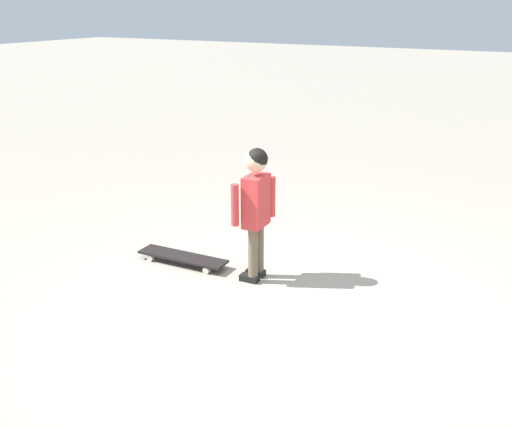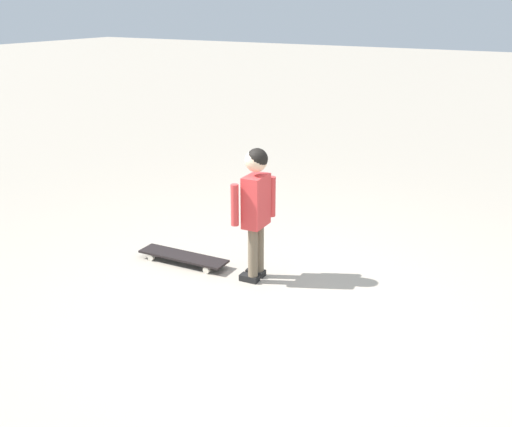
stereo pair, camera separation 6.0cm
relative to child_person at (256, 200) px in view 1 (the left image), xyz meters
name	(u,v)px [view 1 (the left image)]	position (x,y,z in m)	size (l,w,h in m)	color
ground_plane	(282,308)	(0.41, -0.33, -0.66)	(50.00, 50.00, 0.00)	#9E9384
child_person	(256,200)	(0.00, 0.00, 0.00)	(0.21, 0.38, 1.06)	brown
skateboard	(183,257)	(-0.68, -0.04, -0.60)	(0.80, 0.22, 0.07)	black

